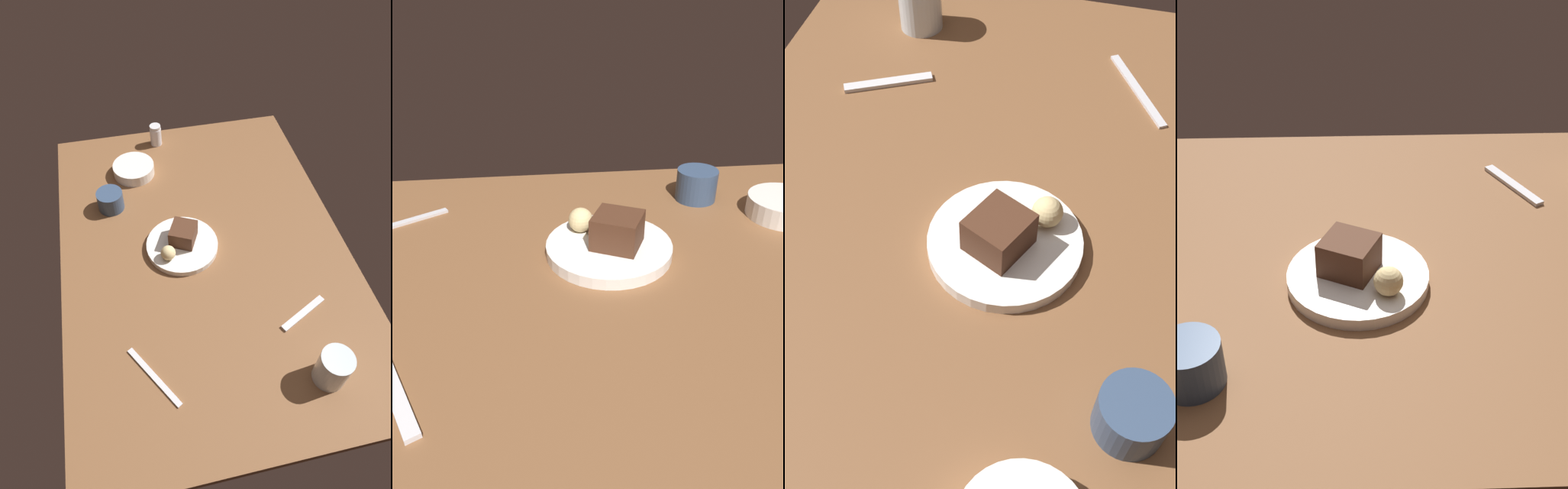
{
  "view_description": "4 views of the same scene",
  "coord_description": "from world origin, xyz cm",
  "views": [
    {
      "loc": [
        75.46,
        -19.17,
        102.58
      ],
      "look_at": [
        -0.1,
        -2.76,
        6.05
      ],
      "focal_mm": 31.26,
      "sensor_mm": 36.0,
      "label": 1
    },
    {
      "loc": [
        9.06,
        60.01,
        45.16
      ],
      "look_at": [
        1.4,
        -5.83,
        5.27
      ],
      "focal_mm": 34.51,
      "sensor_mm": 36.0,
      "label": 2
    },
    {
      "loc": [
        -52.49,
        -15.73,
        71.93
      ],
      "look_at": [
        -4.77,
        -3.5,
        6.03
      ],
      "focal_mm": 45.99,
      "sensor_mm": 36.0,
      "label": 3
    },
    {
      "loc": [
        -2.76,
        -85.45,
        67.21
      ],
      "look_at": [
        0.01,
        -4.67,
        8.84
      ],
      "focal_mm": 49.92,
      "sensor_mm": 36.0,
      "label": 4
    }
  ],
  "objects": [
    {
      "name": "dining_table",
      "position": [
        0.0,
        0.0,
        1.5
      ],
      "size": [
        120.0,
        84.0,
        3.0
      ],
      "primitive_type": "cube",
      "color": "brown",
      "rests_on": "ground"
    },
    {
      "name": "dessert_plate",
      "position": [
        -2.23,
        -6.32,
        3.98
      ],
      "size": [
        21.14,
        21.14,
        1.96
      ],
      "primitive_type": "cylinder",
      "color": "white",
      "rests_on": "dining_table"
    },
    {
      "name": "bread_roll",
      "position": [
        2.03,
        -11.13,
        7.1
      ],
      "size": [
        4.27,
        4.27,
        4.27
      ],
      "primitive_type": "sphere",
      "color": "#DBC184",
      "rests_on": "dessert_plate"
    },
    {
      "name": "coffee_cup",
      "position": [
        -23.26,
        -25.35,
        6.19
      ],
      "size": [
        8.24,
        8.24,
        6.37
      ],
      "primitive_type": "cylinder",
      "color": "#334766",
      "rests_on": "dining_table"
    },
    {
      "name": "chocolate_cake_slice",
      "position": [
        -3.44,
        -5.68,
        7.73
      ],
      "size": [
        9.86,
        9.62,
        5.55
      ],
      "primitive_type": "cube",
      "rotation": [
        0.0,
        0.0,
        4.26
      ],
      "color": "#472819",
      "rests_on": "dessert_plate"
    },
    {
      "name": "dessert_spoon",
      "position": [
        26.63,
        20.66,
        3.35
      ],
      "size": [
        8.37,
        14.2,
        0.7
      ],
      "primitive_type": "cube",
      "rotation": [
        0.0,
        0.0,
        5.18
      ],
      "color": "silver",
      "rests_on": "dining_table"
    },
    {
      "name": "butter_knife",
      "position": [
        35.3,
        -20.61,
        3.25
      ],
      "size": [
        16.99,
        11.01,
        0.5
      ],
      "primitive_type": "cube",
      "rotation": [
        0.0,
        0.0,
        0.54
      ],
      "color": "silver",
      "rests_on": "dining_table"
    }
  ]
}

